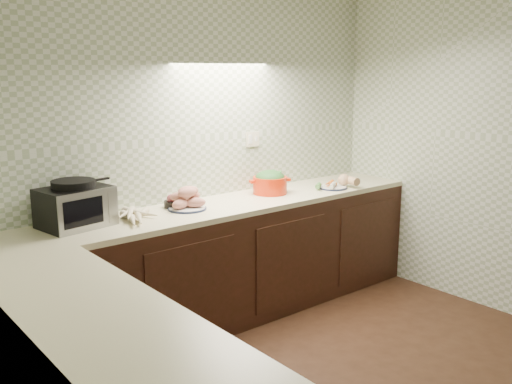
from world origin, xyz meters
TOP-DOWN VIEW (x-y plane):
  - room at (0.00, 0.00)m, footprint 3.60×3.60m
  - counter at (-0.68, 0.68)m, footprint 3.60×3.60m
  - toaster_oven at (-1.05, 1.61)m, footprint 0.47×0.39m
  - parsnip_pile at (-0.64, 1.45)m, footprint 0.39×0.35m
  - sweet_potato_plate at (-0.26, 1.54)m, footprint 0.28×0.28m
  - onion_bowl at (-0.30, 1.66)m, footprint 0.13×0.13m
  - dutch_oven at (0.55, 1.56)m, footprint 0.36×0.36m
  - veg_plate at (1.13, 1.37)m, footprint 0.38×0.26m

SIDE VIEW (x-z plane):
  - counter at x=-0.68m, z-range 0.00..0.90m
  - parsnip_pile at x=-0.64m, z-range 0.90..0.96m
  - onion_bowl at x=-0.30m, z-range 0.89..0.99m
  - veg_plate at x=1.13m, z-range 0.88..1.00m
  - sweet_potato_plate at x=-0.26m, z-range 0.88..1.05m
  - dutch_oven at x=0.55m, z-range 0.90..1.09m
  - toaster_oven at x=-1.05m, z-range 0.89..1.19m
  - room at x=0.00m, z-range 0.33..2.93m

